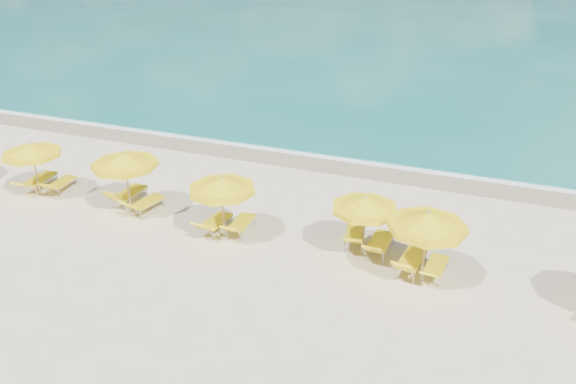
% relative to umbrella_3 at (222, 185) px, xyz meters
% --- Properties ---
extents(ground_plane, '(120.00, 120.00, 0.00)m').
position_rel_umbrella_3_xyz_m(ground_plane, '(1.65, 0.20, -1.93)').
color(ground_plane, beige).
extents(ocean, '(120.00, 80.00, 0.30)m').
position_rel_umbrella_3_xyz_m(ocean, '(1.65, 48.20, -1.93)').
color(ocean, '#12665E').
rests_on(ocean, ground).
extents(wet_sand_band, '(120.00, 2.60, 0.01)m').
position_rel_umbrella_3_xyz_m(wet_sand_band, '(1.65, 7.60, -1.93)').
color(wet_sand_band, tan).
rests_on(wet_sand_band, ground).
extents(foam_line, '(120.00, 1.20, 0.03)m').
position_rel_umbrella_3_xyz_m(foam_line, '(1.65, 8.40, -1.93)').
color(foam_line, white).
rests_on(foam_line, ground).
extents(whitecap_near, '(14.00, 0.36, 0.05)m').
position_rel_umbrella_3_xyz_m(whitecap_near, '(-4.35, 17.20, -1.93)').
color(whitecap_near, white).
rests_on(whitecap_near, ground).
extents(whitecap_far, '(18.00, 0.30, 0.05)m').
position_rel_umbrella_3_xyz_m(whitecap_far, '(9.65, 24.20, -1.93)').
color(whitecap_far, white).
rests_on(whitecap_far, ground).
extents(umbrella_1, '(2.67, 2.67, 2.20)m').
position_rel_umbrella_3_xyz_m(umbrella_1, '(-8.19, 0.33, -0.05)').
color(umbrella_1, tan).
rests_on(umbrella_1, ground).
extents(umbrella_2, '(2.83, 2.83, 2.39)m').
position_rel_umbrella_3_xyz_m(umbrella_2, '(-4.04, 0.41, 0.11)').
color(umbrella_2, tan).
rests_on(umbrella_2, ground).
extents(umbrella_3, '(2.51, 2.51, 2.26)m').
position_rel_umbrella_3_xyz_m(umbrella_3, '(0.00, 0.00, 0.00)').
color(umbrella_3, tan).
rests_on(umbrella_3, ground).
extents(umbrella_4, '(2.35, 2.35, 2.11)m').
position_rel_umbrella_3_xyz_m(umbrella_4, '(4.62, 0.54, -0.12)').
color(umbrella_4, tan).
rests_on(umbrella_4, ground).
extents(umbrella_5, '(2.56, 2.56, 2.33)m').
position_rel_umbrella_3_xyz_m(umbrella_5, '(6.63, -0.24, 0.06)').
color(umbrella_5, tan).
rests_on(umbrella_5, ground).
extents(lounger_1_left, '(0.76, 2.00, 0.75)m').
position_rel_umbrella_3_xyz_m(lounger_1_left, '(-8.65, 0.82, -1.70)').
color(lounger_1_left, '#A5A8AD').
rests_on(lounger_1_left, ground).
extents(lounger_1_right, '(0.74, 1.74, 0.76)m').
position_rel_umbrella_3_xyz_m(lounger_1_right, '(-7.65, 0.93, -1.72)').
color(lounger_1_right, '#A5A8AD').
rests_on(lounger_1_right, ground).
extents(lounger_2_left, '(0.71, 1.90, 0.94)m').
position_rel_umbrella_3_xyz_m(lounger_2_left, '(-4.52, 0.98, -1.68)').
color(lounger_2_left, '#A5A8AD').
rests_on(lounger_2_left, ground).
extents(lounger_2_right, '(0.94, 1.84, 0.82)m').
position_rel_umbrella_3_xyz_m(lounger_2_right, '(-3.51, 0.62, -1.71)').
color(lounger_2_right, '#A5A8AD').
rests_on(lounger_2_right, ground).
extents(lounger_3_left, '(0.73, 1.81, 0.82)m').
position_rel_umbrella_3_xyz_m(lounger_3_left, '(-0.46, 0.22, -1.71)').
color(lounger_3_left, '#A5A8AD').
rests_on(lounger_3_left, ground).
extents(lounger_3_right, '(0.65, 1.79, 0.78)m').
position_rel_umbrella_3_xyz_m(lounger_3_right, '(0.40, 0.43, -1.71)').
color(lounger_3_right, '#A5A8AD').
rests_on(lounger_3_right, ground).
extents(lounger_4_left, '(0.95, 1.98, 0.83)m').
position_rel_umbrella_3_xyz_m(lounger_4_left, '(4.23, 1.14, -1.70)').
color(lounger_4_left, '#A5A8AD').
rests_on(lounger_4_left, ground).
extents(lounger_4_right, '(0.71, 1.92, 0.86)m').
position_rel_umbrella_3_xyz_m(lounger_4_right, '(5.12, 0.83, -1.69)').
color(lounger_4_right, '#A5A8AD').
rests_on(lounger_4_right, ground).
extents(lounger_5_left, '(0.87, 1.92, 0.89)m').
position_rel_umbrella_3_xyz_m(lounger_5_left, '(6.23, 0.12, -1.69)').
color(lounger_5_left, '#A5A8AD').
rests_on(lounger_5_left, ground).
extents(lounger_5_right, '(0.71, 1.72, 0.68)m').
position_rel_umbrella_3_xyz_m(lounger_5_right, '(6.97, 0.16, -1.73)').
color(lounger_5_right, '#A5A8AD').
rests_on(lounger_5_right, ground).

